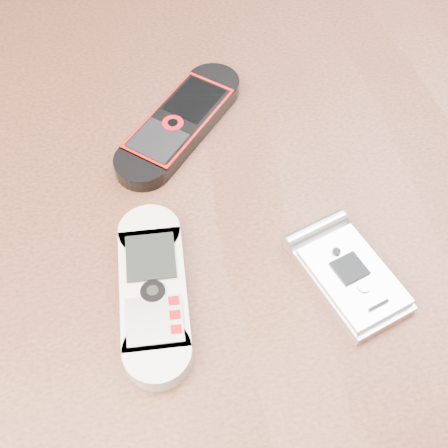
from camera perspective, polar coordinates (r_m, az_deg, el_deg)
table at (r=0.56m, az=-0.50°, el=-6.88°), size 1.20×0.80×0.75m
nokia_white at (r=0.44m, az=-6.48°, el=-6.03°), size 0.06×0.14×0.02m
nokia_black_red at (r=0.54m, az=-4.07°, el=9.23°), size 0.14×0.14×0.02m
motorola_razr at (r=0.45m, az=11.49°, el=-4.67°), size 0.08×0.11×0.02m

